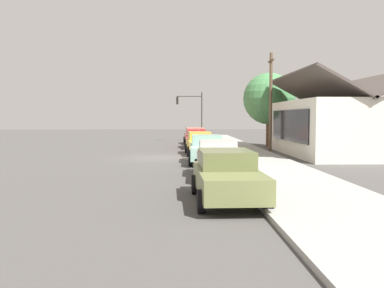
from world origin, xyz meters
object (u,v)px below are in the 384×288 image
Objects in this scene: car_olive at (227,176)px; shade_tree at (269,99)px; utility_pole_wooden at (271,100)px; car_mustard at (200,143)px; car_seafoam at (207,149)px; car_cherry at (196,139)px; traffic_light_main at (192,109)px; fire_hydrant_red at (235,157)px; car_ivory at (218,159)px; car_coral at (195,136)px.

shade_tree reaches higher than car_olive.
car_mustard is at bearing -64.71° from utility_pole_wooden.
car_seafoam is at bearing -0.62° from car_mustard.
car_seafoam is at bearing -25.98° from shade_tree.
traffic_light_main reaches higher than car_cherry.
utility_pole_wooden is (12.63, 5.66, 0.44)m from traffic_light_main.
car_mustard is 0.88× the size of traffic_light_main.
fire_hydrant_red is (1.46, 1.43, -0.32)m from car_seafoam.
car_seafoam is 0.74× the size of shade_tree.
fire_hydrant_red is at bearing 169.61° from car_olive.
utility_pole_wooden is (-2.63, 5.57, 3.11)m from car_mustard.
shade_tree is at bearing 161.27° from fire_hydrant_red.
car_olive is at bearing -16.14° from utility_pole_wooden.
car_mustard is at bearing -167.31° from fire_hydrant_red.
car_ivory is (16.89, 0.26, 0.00)m from car_cherry.
fire_hydrant_red is (-4.09, 1.31, -0.32)m from car_ivory.
car_ivory is 19.81m from shade_tree.
car_ivory is (5.55, 0.12, -0.00)m from car_seafoam.
car_seafoam is at bearing -0.00° from car_cherry.
fire_hydrant_red is at bearing -18.73° from shade_tree.
fire_hydrant_red is (9.59, -4.00, -3.43)m from utility_pole_wooden.
car_mustard reaches higher than fire_hydrant_red.
shade_tree is at bearing 136.99° from car_mustard.
car_coral is 1.00× the size of car_cherry.
fire_hydrant_red is at bearing 4.27° from traffic_light_main.
fire_hydrant_red is (-9.41, 1.50, -0.32)m from car_olive.
car_seafoam reaches higher than fire_hydrant_red.
car_seafoam is 1.01× the size of car_ivory.
car_olive is (27.48, -0.02, 0.00)m from car_coral.
car_seafoam is 6.77× the size of fire_hydrant_red.
traffic_light_main is (-7.82, -6.55, -0.73)m from shade_tree.
car_olive is (10.87, -0.07, -0.00)m from car_seafoam.
car_cherry is (5.27, -0.10, -0.00)m from car_coral.
car_seafoam and car_olive have the same top height.
car_coral is at bearing 2.54° from traffic_light_main.
car_mustard is 10.43m from shade_tree.
traffic_light_main is 7.32× the size of fire_hydrant_red.
car_mustard is at bearing -177.18° from car_ivory.
car_seafoam is 20.94m from traffic_light_main.
car_coral is 1.01× the size of car_mustard.
car_mustard is 6.90m from utility_pole_wooden.
car_cherry is 0.72× the size of shade_tree.
shade_tree is (-23.82, 6.39, 3.40)m from car_olive.
car_cherry is 22.21m from car_olive.
car_coral is 8.09m from shade_tree.
car_olive is 6.67× the size of fire_hydrant_red.
utility_pole_wooden is at bearing -10.43° from shade_tree.
car_mustard is 15.50m from traffic_light_main.
car_cherry is 6.56× the size of fire_hydrant_red.
utility_pole_wooden is at bearing 113.20° from car_mustard.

